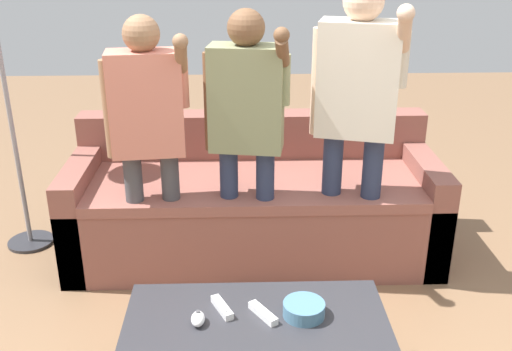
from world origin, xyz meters
TOP-DOWN VIEW (x-y plane):
  - couch at (-0.18, 1.29)m, footprint 2.16×0.85m
  - coffee_table at (-0.20, 0.02)m, footprint 1.08×0.57m
  - snack_bowl at (-0.01, 0.06)m, footprint 0.17×0.17m
  - game_remote_nunchuk at (-0.44, 0.01)m, footprint 0.06×0.09m
  - player_left at (-0.73, 0.94)m, footprint 0.45×0.30m
  - player_center at (-0.22, 0.95)m, footprint 0.44×0.36m
  - player_right at (0.34, 0.97)m, footprint 0.46×0.44m
  - game_remote_wand_near at (0.01, 0.07)m, footprint 0.13×0.13m
  - game_remote_wand_far at (-0.34, 0.10)m, footprint 0.10×0.16m
  - game_remote_wand_spare at (-0.17, 0.06)m, footprint 0.12×0.16m

SIDE VIEW (x-z plane):
  - couch at x=-0.18m, z-range -0.10..0.69m
  - coffee_table at x=-0.20m, z-range 0.15..0.53m
  - game_remote_wand_spare at x=-0.17m, z-range 0.38..0.41m
  - game_remote_wand_far at x=-0.34m, z-range 0.38..0.41m
  - game_remote_wand_near at x=0.01m, z-range 0.38..0.41m
  - game_remote_nunchuk at x=-0.44m, z-range 0.38..0.43m
  - snack_bowl at x=-0.01m, z-range 0.38..0.44m
  - player_left at x=-0.73m, z-range 0.19..1.67m
  - player_center at x=-0.22m, z-range 0.19..1.69m
  - player_right at x=0.34m, z-range 0.21..1.84m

